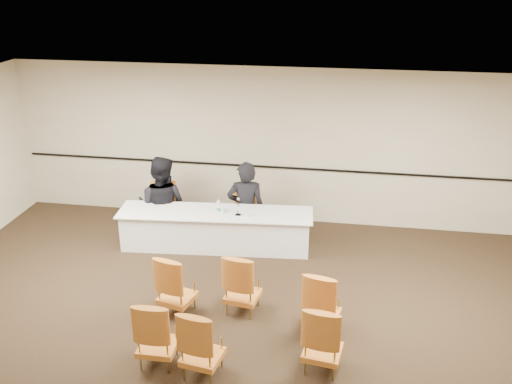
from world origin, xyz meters
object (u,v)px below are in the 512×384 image
panel_table (216,230)px  aud_chair_back_mid (202,341)px  panelist_second (162,207)px  panelist_second_chair (162,209)px  panelist_main (246,211)px  aud_chair_front_left (176,284)px  aud_chair_back_left (157,331)px  panelist_main_chair (246,211)px  microphone (238,208)px  aud_chair_front_mid (243,282)px  aud_chair_back_right (323,337)px  drinking_glass (222,211)px  aud_chair_front_right (322,301)px  water_bottle (219,206)px  coffee_cup (246,213)px

panel_table → aud_chair_back_mid: aud_chair_back_mid is taller
panelist_second → panelist_second_chair: bearing=-0.0°
panelist_main → aud_chair_front_left: bearing=71.6°
panelist_second_chair → aud_chair_back_left: size_ratio=1.00×
panelist_main_chair → microphone: (-0.03, -0.63, 0.34)m
aud_chair_front_mid → aud_chair_back_right: size_ratio=1.00×
drinking_glass → aud_chair_front_mid: aud_chair_front_mid is taller
microphone → aud_chair_front_right: bearing=-60.4°
panel_table → aud_chair_front_right: (2.00, -2.19, 0.13)m
aud_chair_front_left → aud_chair_back_mid: size_ratio=1.00×
microphone → aud_chair_back_mid: size_ratio=0.29×
water_bottle → coffee_cup: size_ratio=1.77×
drinking_glass → aud_chair_front_right: (1.87, -2.16, -0.26)m
panelist_second → panelist_second_chair: panelist_second is taller
panelist_main → coffee_cup: size_ratio=14.45×
panel_table → panelist_main_chair: 0.73m
aud_chair_front_mid → aud_chair_front_right: 1.20m
panelist_main → aud_chair_front_right: panelist_main is taller
panelist_second → aud_chair_front_right: (3.12, -2.62, -0.04)m
panel_table → aud_chair_back_right: aud_chair_back_right is taller
aud_chair_back_left → aud_chair_front_right: bearing=26.5°
panelist_main → water_bottle: panelist_main is taller
water_bottle → aud_chair_back_left: (-0.06, -3.21, -0.32)m
water_bottle → aud_chair_front_mid: 2.07m
panelist_second_chair → coffee_cup: panelist_second_chair is taller
panel_table → panelist_main: bearing=46.8°
coffee_cup → drinking_glass: bearing=170.0°
panel_table → microphone: (0.42, -0.07, 0.48)m
panelist_main → aud_chair_back_left: size_ratio=2.01×
aud_chair_back_left → panelist_main: bearing=82.7°
aud_chair_front_right → aud_chair_back_mid: 1.80m
panelist_main_chair → aud_chair_front_right: (1.56, -2.75, 0.00)m
panel_table → aud_chair_front_mid: aud_chair_front_mid is taller
panel_table → panelist_second: 1.21m
panelist_second → aud_chair_back_left: 3.81m
panelist_second → coffee_cup: 1.78m
panelist_second → drinking_glass: size_ratio=19.69×
panel_table → aud_chair_front_left: bearing=-97.0°
water_bottle → aud_chair_back_right: size_ratio=0.25×
drinking_glass → panelist_main_chair: bearing=62.0°
panelist_main → aud_chair_front_mid: bearing=92.1°
water_bottle → aud_chair_front_left: bearing=-94.0°
water_bottle → aud_chair_front_right: bearing=-48.4°
drinking_glass → aud_chair_front_left: 2.09m
aud_chair_front_left → panelist_main_chair: bearing=93.6°
coffee_cup → aud_chair_back_right: size_ratio=0.14×
panel_table → panelist_second: size_ratio=1.73×
drinking_glass → aud_chair_back_right: 3.53m
aud_chair_back_right → panelist_main: bearing=123.0°
panel_table → panelist_main_chair: bearing=46.8°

